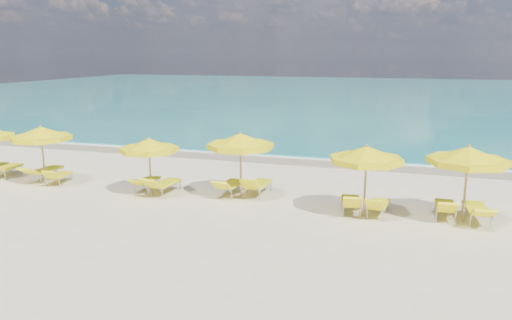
% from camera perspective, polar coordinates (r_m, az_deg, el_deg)
% --- Properties ---
extents(ground_plane, '(120.00, 120.00, 0.00)m').
position_cam_1_polar(ground_plane, '(18.08, -1.43, -4.68)').
color(ground_plane, beige).
extents(ocean, '(120.00, 80.00, 0.30)m').
position_cam_1_polar(ocean, '(64.82, 12.51, 7.31)').
color(ocean, '#147370').
rests_on(ocean, ground).
extents(wet_sand_band, '(120.00, 2.60, 0.01)m').
position_cam_1_polar(wet_sand_band, '(24.98, 4.06, 0.05)').
color(wet_sand_band, tan).
rests_on(wet_sand_band, ground).
extents(foam_line, '(120.00, 1.20, 0.03)m').
position_cam_1_polar(foam_line, '(25.74, 4.47, 0.41)').
color(foam_line, white).
rests_on(foam_line, ground).
extents(whitecap_near, '(14.00, 0.36, 0.05)m').
position_cam_1_polar(whitecap_near, '(35.72, -1.74, 3.77)').
color(whitecap_near, white).
rests_on(whitecap_near, ground).
extents(whitecap_far, '(18.00, 0.30, 0.05)m').
position_cam_1_polar(whitecap_far, '(40.78, 20.69, 4.05)').
color(whitecap_far, white).
rests_on(whitecap_far, ground).
extents(umbrella_2, '(2.95, 2.95, 2.42)m').
position_cam_1_polar(umbrella_2, '(21.67, -23.36, 2.74)').
color(umbrella_2, tan).
rests_on(umbrella_2, ground).
extents(umbrella_3, '(2.77, 2.77, 2.21)m').
position_cam_1_polar(umbrella_3, '(18.77, -12.13, 1.61)').
color(umbrella_3, tan).
rests_on(umbrella_3, ground).
extents(umbrella_4, '(3.21, 3.21, 2.47)m').
position_cam_1_polar(umbrella_4, '(17.99, -1.79, 2.13)').
color(umbrella_4, tan).
rests_on(umbrella_4, ground).
extents(umbrella_5, '(2.63, 2.63, 2.40)m').
position_cam_1_polar(umbrella_5, '(16.28, 12.51, 0.56)').
color(umbrella_5, tan).
rests_on(umbrella_5, ground).
extents(umbrella_6, '(2.56, 2.56, 2.49)m').
position_cam_1_polar(umbrella_6, '(16.66, 23.09, 0.40)').
color(umbrella_6, tan).
rests_on(umbrella_6, ground).
extents(lounger_1_right, '(0.85, 1.86, 0.85)m').
position_cam_1_polar(lounger_1_right, '(24.09, -26.52, -1.14)').
color(lounger_1_right, '#A5A8AD').
rests_on(lounger_1_right, ground).
extents(lounger_2_left, '(0.69, 2.06, 0.80)m').
position_cam_1_polar(lounger_2_left, '(22.71, -22.97, -1.51)').
color(lounger_2_left, '#A5A8AD').
rests_on(lounger_2_left, ground).
extents(lounger_2_right, '(0.83, 1.64, 0.76)m').
position_cam_1_polar(lounger_2_right, '(21.86, -21.52, -2.02)').
color(lounger_2_right, '#A5A8AD').
rests_on(lounger_2_right, ground).
extents(lounger_3_left, '(0.71, 1.82, 0.71)m').
position_cam_1_polar(lounger_3_left, '(19.85, -12.34, -2.79)').
color(lounger_3_left, '#A5A8AD').
rests_on(lounger_3_left, ground).
extents(lounger_3_right, '(0.80, 1.94, 0.85)m').
position_cam_1_polar(lounger_3_right, '(19.23, -10.44, -3.13)').
color(lounger_3_right, '#A5A8AD').
rests_on(lounger_3_right, ground).
extents(lounger_4_left, '(0.69, 1.92, 0.81)m').
position_cam_1_polar(lounger_4_left, '(18.81, -2.96, -3.29)').
color(lounger_4_left, '#A5A8AD').
rests_on(lounger_4_left, ground).
extents(lounger_4_right, '(0.74, 1.95, 0.89)m').
position_cam_1_polar(lounger_4_right, '(18.73, 0.21, -3.31)').
color(lounger_4_right, '#A5A8AD').
rests_on(lounger_4_right, ground).
extents(lounger_5_left, '(0.88, 1.86, 0.85)m').
position_cam_1_polar(lounger_5_left, '(17.02, 10.78, -5.19)').
color(lounger_5_left, '#A5A8AD').
rests_on(lounger_5_left, ground).
extents(lounger_5_right, '(0.72, 1.71, 0.81)m').
position_cam_1_polar(lounger_5_right, '(16.97, 13.78, -5.45)').
color(lounger_5_right, '#A5A8AD').
rests_on(lounger_5_right, ground).
extents(lounger_6_left, '(0.63, 1.82, 0.83)m').
position_cam_1_polar(lounger_6_left, '(17.36, 20.77, -5.45)').
color(lounger_6_left, '#A5A8AD').
rests_on(lounger_6_left, ground).
extents(lounger_6_right, '(0.84, 2.10, 0.79)m').
position_cam_1_polar(lounger_6_right, '(17.33, 23.88, -5.68)').
color(lounger_6_right, '#A5A8AD').
rests_on(lounger_6_right, ground).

